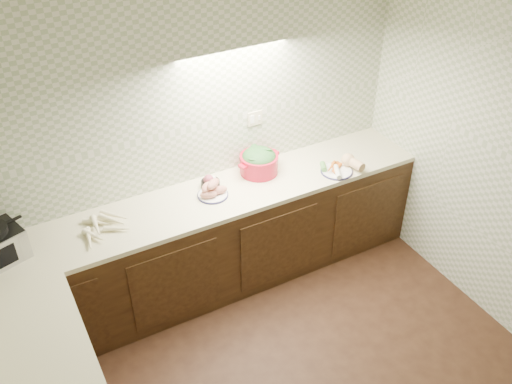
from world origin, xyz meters
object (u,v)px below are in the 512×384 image
parsnip_pile (101,227)px  onion_bowl (210,182)px  sweet_potato_plate (212,190)px  dutch_oven (259,161)px  veg_plate (342,165)px

parsnip_pile → onion_bowl: 0.93m
sweet_potato_plate → dutch_oven: dutch_oven is taller
onion_bowl → sweet_potato_plate: bearing=-107.7°
parsnip_pile → sweet_potato_plate: (0.88, 0.02, 0.02)m
sweet_potato_plate → veg_plate: bearing=-9.1°
sweet_potato_plate → veg_plate: 1.12m
parsnip_pile → veg_plate: size_ratio=1.17×
dutch_oven → sweet_potato_plate: bearing=-178.2°
sweet_potato_plate → onion_bowl: sweet_potato_plate is taller
parsnip_pile → veg_plate: bearing=-4.6°
parsnip_pile → sweet_potato_plate: size_ratio=1.51×
parsnip_pile → dutch_oven: 1.37m
veg_plate → parsnip_pile: bearing=175.4°
sweet_potato_plate → veg_plate: size_ratio=0.77×
onion_bowl → dutch_oven: size_ratio=0.38×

